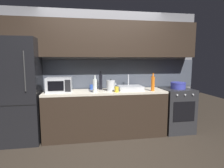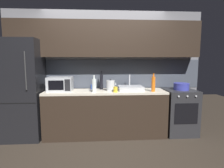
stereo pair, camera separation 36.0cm
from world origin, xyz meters
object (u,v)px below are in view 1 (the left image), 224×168
(mug_yellow, at_px, (117,89))
(kettle, at_px, (111,86))
(oven_range, at_px, (176,110))
(wine_bottle_clear, at_px, (95,85))
(cooking_pot, at_px, (178,85))
(mug_blue, at_px, (92,87))
(refrigerator, at_px, (20,91))
(wine_bottle_dark, at_px, (101,82))
(wine_bottle_orange, at_px, (153,83))
(microwave, at_px, (59,85))

(mug_yellow, bearing_deg, kettle, 116.96)
(oven_range, xyz_separation_m, kettle, (-1.41, -0.04, 0.55))
(kettle, xyz_separation_m, mug_yellow, (0.08, -0.16, -0.05))
(wine_bottle_clear, xyz_separation_m, mug_yellow, (0.39, -0.06, -0.08))
(wine_bottle_clear, bearing_deg, cooking_pot, 4.82)
(mug_yellow, relative_size, cooking_pot, 0.34)
(oven_range, height_order, mug_blue, mug_blue)
(kettle, bearing_deg, refrigerator, 178.56)
(refrigerator, xyz_separation_m, kettle, (1.65, -0.04, 0.07))
(wine_bottle_dark, bearing_deg, oven_range, -5.91)
(kettle, height_order, mug_blue, kettle)
(wine_bottle_orange, bearing_deg, refrigerator, 175.85)
(wine_bottle_dark, distance_m, wine_bottle_orange, 1.03)
(wine_bottle_clear, bearing_deg, wine_bottle_dark, 65.44)
(refrigerator, distance_m, cooking_pot, 3.07)
(kettle, bearing_deg, oven_range, 1.63)
(cooking_pot, bearing_deg, microwave, 179.56)
(kettle, relative_size, wine_bottle_orange, 0.66)
(cooking_pot, bearing_deg, mug_yellow, -171.40)
(wine_bottle_clear, relative_size, mug_yellow, 3.08)
(mug_yellow, distance_m, mug_blue, 0.59)
(refrigerator, xyz_separation_m, wine_bottle_clear, (1.33, -0.15, 0.09))
(refrigerator, bearing_deg, wine_bottle_clear, -6.26)
(kettle, bearing_deg, wine_bottle_clear, -161.40)
(refrigerator, height_order, oven_range, refrigerator)
(oven_range, height_order, kettle, kettle)
(oven_range, relative_size, mug_blue, 9.15)
(wine_bottle_clear, bearing_deg, mug_blue, 96.41)
(oven_range, relative_size, kettle, 3.88)
(oven_range, distance_m, mug_blue, 1.84)
(refrigerator, bearing_deg, wine_bottle_orange, -4.15)
(microwave, xyz_separation_m, kettle, (0.97, -0.06, -0.03))
(wine_bottle_orange, distance_m, mug_yellow, 0.72)
(refrigerator, distance_m, oven_range, 3.09)
(kettle, xyz_separation_m, wine_bottle_clear, (-0.31, -0.11, 0.03))
(mug_yellow, bearing_deg, cooking_pot, 8.60)
(mug_yellow, xyz_separation_m, cooking_pot, (1.34, 0.20, 0.02))
(wine_bottle_orange, xyz_separation_m, wine_bottle_clear, (-1.11, 0.03, -0.02))
(oven_range, xyz_separation_m, cooking_pot, (0.02, 0.00, 0.52))
(mug_blue, bearing_deg, oven_range, -6.42)
(mug_yellow, distance_m, cooking_pot, 1.36)
(refrigerator, xyz_separation_m, wine_bottle_dark, (1.48, 0.16, 0.12))
(microwave, relative_size, mug_yellow, 4.46)
(wine_bottle_dark, height_order, wine_bottle_clear, wine_bottle_dark)
(microwave, xyz_separation_m, mug_yellow, (1.05, -0.22, -0.08))
(oven_range, distance_m, wine_bottle_dark, 1.70)
(wine_bottle_clear, distance_m, cooking_pot, 1.74)
(microwave, bearing_deg, oven_range, -0.47)
(wine_bottle_orange, height_order, wine_bottle_clear, wine_bottle_orange)
(oven_range, height_order, wine_bottle_dark, wine_bottle_dark)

